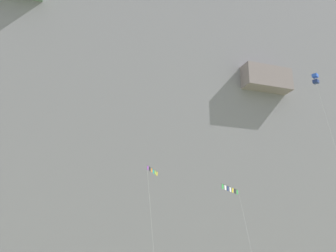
% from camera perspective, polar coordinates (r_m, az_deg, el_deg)
% --- Properties ---
extents(cliff_face, '(180.00, 29.89, 82.39)m').
position_cam_1_polar(cliff_face, '(80.06, -9.08, 10.92)').
color(cliff_face, gray).
rests_on(cliff_face, ground).
extents(kite_banner_upper_right, '(4.38, 6.46, 9.57)m').
position_cam_1_polar(kite_banner_upper_right, '(43.47, 9.60, -9.83)').
color(kite_banner_upper_right, black).
rests_on(kite_banner_upper_right, ground).
extents(kite_box_upper_mid, '(1.94, 3.78, 25.61)m').
position_cam_1_polar(kite_box_upper_mid, '(55.22, 21.62, 6.59)').
color(kite_box_upper_mid, blue).
rests_on(kite_box_upper_mid, ground).
extents(kite_banner_front_field, '(2.13, 4.95, 10.40)m').
position_cam_1_polar(kite_banner_front_field, '(36.26, -2.36, -7.88)').
color(kite_banner_front_field, black).
rests_on(kite_banner_front_field, ground).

